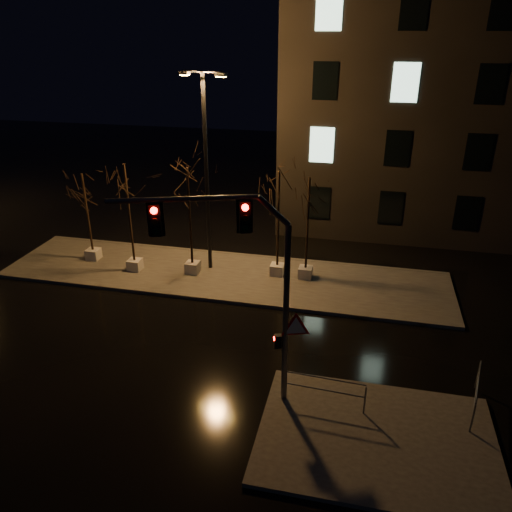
# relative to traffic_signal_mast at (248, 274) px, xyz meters

# --- Properties ---
(ground) EXTENTS (90.00, 90.00, 0.00)m
(ground) POSITION_rel_traffic_signal_mast_xyz_m (-3.42, 2.75, -4.75)
(ground) COLOR black
(ground) RESTS_ON ground
(median) EXTENTS (22.00, 5.00, 0.15)m
(median) POSITION_rel_traffic_signal_mast_xyz_m (-3.42, 8.75, -4.68)
(median) COLOR #423F3B
(median) RESTS_ON ground
(sidewalk_corner) EXTENTS (7.00, 5.00, 0.15)m
(sidewalk_corner) POSITION_rel_traffic_signal_mast_xyz_m (4.08, -0.75, -4.68)
(sidewalk_corner) COLOR #423F3B
(sidewalk_corner) RESTS_ON ground
(building) EXTENTS (25.00, 12.00, 15.00)m
(building) POSITION_rel_traffic_signal_mast_xyz_m (10.58, 20.75, 2.75)
(building) COLOR black
(building) RESTS_ON ground
(tree_0) EXTENTS (1.80, 1.80, 4.73)m
(tree_0) POSITION_rel_traffic_signal_mast_xyz_m (-10.59, 8.96, -1.01)
(tree_0) COLOR silver
(tree_0) RESTS_ON median
(tree_1) EXTENTS (1.80, 1.80, 5.55)m
(tree_1) POSITION_rel_traffic_signal_mast_xyz_m (-7.88, 8.23, -0.39)
(tree_1) COLOR silver
(tree_1) RESTS_ON median
(tree_2) EXTENTS (1.80, 1.80, 5.46)m
(tree_2) POSITION_rel_traffic_signal_mast_xyz_m (-4.94, 8.58, -0.46)
(tree_2) COLOR silver
(tree_2) RESTS_ON median
(tree_3) EXTENTS (1.80, 1.80, 5.35)m
(tree_3) POSITION_rel_traffic_signal_mast_xyz_m (-0.79, 9.26, -0.54)
(tree_3) COLOR silver
(tree_3) RESTS_ON median
(tree_4) EXTENTS (1.80, 1.80, 5.16)m
(tree_4) POSITION_rel_traffic_signal_mast_xyz_m (0.61, 9.26, -0.68)
(tree_4) COLOR silver
(tree_4) RESTS_ON median
(traffic_signal_mast) EXTENTS (5.48, 1.86, 7.01)m
(traffic_signal_mast) POSITION_rel_traffic_signal_mast_xyz_m (0.00, 0.00, 0.00)
(traffic_signal_mast) COLOR #515358
(traffic_signal_mast) RESTS_ON sidewalk_corner
(streetlight_main) EXTENTS (2.34, 0.85, 9.46)m
(streetlight_main) POSITION_rel_traffic_signal_mast_xyz_m (-4.26, 9.32, 0.85)
(streetlight_main) COLOR black
(streetlight_main) RESTS_ON median
(guard_rail_a) EXTENTS (2.57, 0.20, 1.11)m
(guard_rail_a) POSITION_rel_traffic_signal_mast_xyz_m (2.41, 0.27, -3.88)
(guard_rail_a) COLOR #515358
(guard_rail_a) RESTS_ON sidewalk_corner
(guard_rail_b) EXTENTS (0.58, 2.27, 1.10)m
(guard_rail_b) POSITION_rel_traffic_signal_mast_xyz_m (7.08, 1.19, -3.89)
(guard_rail_b) COLOR #515358
(guard_rail_b) RESTS_ON sidewalk_corner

